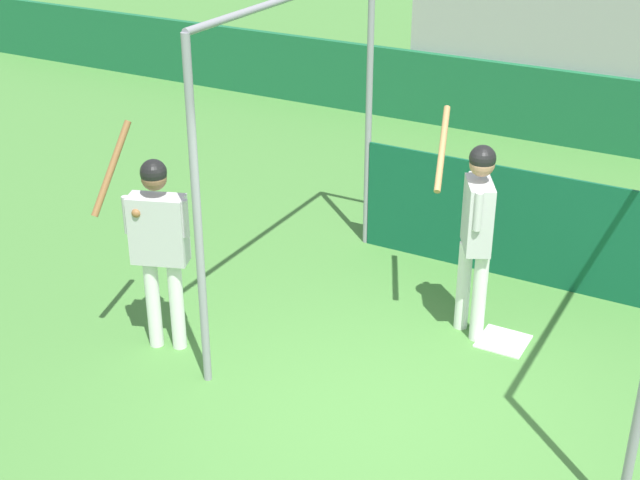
% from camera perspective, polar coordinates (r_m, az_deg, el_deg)
% --- Properties ---
extents(ground_plane, '(60.00, 60.00, 0.00)m').
position_cam_1_polar(ground_plane, '(7.41, 3.68, -11.55)').
color(ground_plane, '#477F38').
extents(outfield_wall, '(24.00, 0.12, 1.11)m').
position_cam_1_polar(outfield_wall, '(13.45, 17.38, 7.73)').
color(outfield_wall, '#196038').
rests_on(outfield_wall, ground).
extents(bleacher_section, '(5.95, 2.40, 2.39)m').
position_cam_1_polar(bleacher_section, '(14.48, 18.86, 11.41)').
color(bleacher_section, '#9E9E99').
rests_on(bleacher_section, ground).
extents(batting_cage, '(3.59, 3.19, 3.06)m').
position_cam_1_polar(batting_cage, '(8.66, 11.89, 3.44)').
color(batting_cage, gray).
rests_on(batting_cage, ground).
extents(home_plate, '(0.44, 0.44, 0.02)m').
position_cam_1_polar(home_plate, '(8.55, 11.65, -6.36)').
color(home_plate, white).
rests_on(home_plate, ground).
extents(player_batter, '(0.76, 0.77, 2.05)m').
position_cam_1_polar(player_batter, '(8.10, 9.95, 1.16)').
color(player_batter, white).
rests_on(player_batter, ground).
extents(player_waiting, '(0.70, 0.59, 2.11)m').
position_cam_1_polar(player_waiting, '(7.91, -10.33, 0.24)').
color(player_waiting, white).
rests_on(player_waiting, ground).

